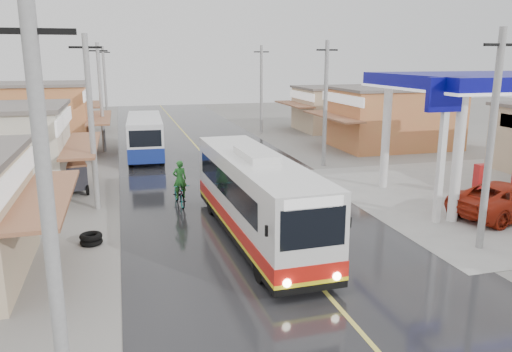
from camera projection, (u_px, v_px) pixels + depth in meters
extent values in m
plane|color=slate|center=(304.00, 268.00, 16.93)|extent=(120.00, 120.00, 0.00)
cube|color=black|center=(219.00, 172.00, 31.00)|extent=(12.00, 90.00, 0.02)
cube|color=#D8CC4C|center=(219.00, 172.00, 31.00)|extent=(0.15, 90.00, 0.01)
cube|color=gray|center=(498.00, 195.00, 25.88)|extent=(16.00, 16.00, 0.03)
cube|color=#090877|center=(512.00, 81.00, 24.52)|extent=(12.00, 8.00, 0.70)
cube|color=white|center=(511.00, 87.00, 24.59)|extent=(12.10, 8.10, 0.12)
cylinder|color=white|center=(386.00, 138.00, 26.78)|extent=(0.44, 0.44, 5.50)
cylinder|color=white|center=(457.00, 160.00, 21.15)|extent=(0.44, 0.44, 5.50)
cube|color=gray|center=(498.00, 193.00, 25.86)|extent=(4.00, 1.20, 0.20)
cube|color=#B21919|center=(481.00, 179.00, 25.36)|extent=(0.60, 0.45, 1.50)
cube|color=white|center=(442.00, 155.00, 20.89)|extent=(0.25, 0.25, 6.00)
cube|color=#090877|center=(447.00, 95.00, 20.30)|extent=(1.80, 0.30, 1.40)
cube|color=silver|center=(256.00, 192.00, 19.34)|extent=(2.65, 11.12, 2.72)
cube|color=black|center=(256.00, 227.00, 19.68)|extent=(2.67, 11.14, 0.28)
cube|color=red|center=(256.00, 216.00, 19.58)|extent=(2.69, 11.16, 0.51)
cube|color=yellow|center=(256.00, 224.00, 19.65)|extent=(2.70, 11.17, 0.13)
cube|color=black|center=(253.00, 182.00, 19.70)|extent=(2.62, 8.82, 0.92)
cube|color=black|center=(313.00, 228.00, 14.16)|extent=(2.01, 0.18, 1.20)
cube|color=black|center=(223.00, 156.00, 24.34)|extent=(2.01, 0.18, 1.01)
cube|color=white|center=(313.00, 203.00, 13.99)|extent=(1.81, 0.18, 0.32)
cube|color=silver|center=(256.00, 154.00, 18.99)|extent=(1.19, 2.80, 0.28)
cylinder|color=black|center=(262.00, 267.00, 15.78)|extent=(0.35, 1.02, 1.01)
cylinder|color=black|center=(320.00, 259.00, 16.35)|extent=(0.35, 1.02, 1.01)
cylinder|color=black|center=(212.00, 203.00, 22.63)|extent=(0.35, 1.02, 1.01)
cylinder|color=black|center=(255.00, 199.00, 23.20)|extent=(0.35, 1.02, 1.01)
sphere|color=#FFF2CC|center=(287.00, 283.00, 14.24)|extent=(0.27, 0.27, 0.26)
sphere|color=#FFF2CC|center=(337.00, 276.00, 14.69)|extent=(0.27, 0.27, 0.26)
cube|color=black|center=(266.00, 231.00, 14.03)|extent=(0.08, 0.08, 0.32)
cube|color=black|center=(350.00, 222.00, 14.78)|extent=(0.08, 0.08, 0.32)
cube|color=silver|center=(145.00, 134.00, 35.21)|extent=(2.66, 8.66, 2.38)
cube|color=navy|center=(146.00, 145.00, 35.40)|extent=(2.70, 8.70, 0.95)
cube|color=black|center=(145.00, 129.00, 35.13)|extent=(2.64, 7.23, 0.86)
cube|color=black|center=(145.00, 139.00, 31.12)|extent=(1.99, 0.21, 1.05)
cylinder|color=black|center=(130.00, 159.00, 32.38)|extent=(0.33, 0.96, 0.95)
cylinder|color=black|center=(162.00, 158.00, 32.82)|extent=(0.33, 0.96, 0.95)
cylinder|color=black|center=(132.00, 144.00, 38.16)|extent=(0.33, 0.96, 0.95)
cylinder|color=black|center=(159.00, 143.00, 38.59)|extent=(0.33, 0.96, 0.95)
imported|color=#A42410|center=(507.00, 199.00, 22.36)|extent=(6.04, 3.84, 1.55)
imported|color=black|center=(180.00, 194.00, 24.05)|extent=(0.93, 2.15, 1.10)
imported|color=#26742B|center=(180.00, 179.00, 23.63)|extent=(0.71, 0.50, 1.83)
cube|color=#26262D|center=(73.00, 176.00, 26.20)|extent=(1.56, 2.10, 1.24)
cube|color=brown|center=(72.00, 163.00, 26.04)|extent=(1.62, 2.16, 0.10)
cylinder|color=black|center=(62.00, 192.00, 25.47)|extent=(0.27, 0.60, 0.57)
cylinder|color=black|center=(60.00, 186.00, 26.65)|extent=(0.27, 0.60, 0.57)
cylinder|color=black|center=(88.00, 190.00, 25.83)|extent=(0.21, 0.58, 0.57)
torus|color=black|center=(91.00, 242.00, 19.09)|extent=(0.86, 0.86, 0.22)
torus|color=black|center=(91.00, 236.00, 19.03)|extent=(0.86, 0.86, 0.22)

